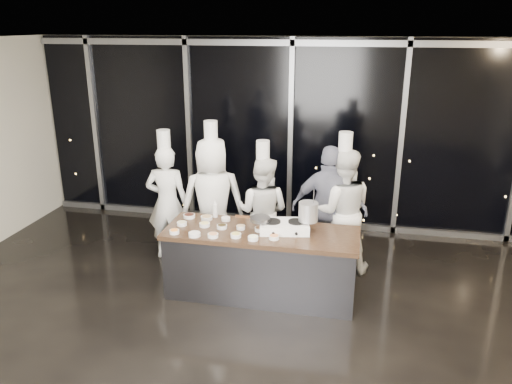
# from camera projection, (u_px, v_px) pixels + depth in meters

# --- Properties ---
(ground) EXTENTS (9.00, 9.00, 0.00)m
(ground) POSITION_uv_depth(u_px,v_px,m) (246.00, 333.00, 5.77)
(ground) COLOR black
(ground) RESTS_ON ground
(room_shell) EXTENTS (9.02, 7.02, 3.21)m
(room_shell) POSITION_uv_depth(u_px,v_px,m) (261.00, 144.00, 5.01)
(room_shell) COLOR beige
(room_shell) RESTS_ON ground
(window_wall) EXTENTS (8.90, 0.11, 3.20)m
(window_wall) POSITION_uv_depth(u_px,v_px,m) (291.00, 135.00, 8.43)
(window_wall) COLOR black
(window_wall) RESTS_ON ground
(demo_counter) EXTENTS (2.46, 0.86, 0.90)m
(demo_counter) POSITION_uv_depth(u_px,v_px,m) (261.00, 263.00, 6.45)
(demo_counter) COLOR #343439
(demo_counter) RESTS_ON ground
(stove) EXTENTS (0.67, 0.49, 0.14)m
(stove) POSITION_uv_depth(u_px,v_px,m) (284.00, 226.00, 6.29)
(stove) COLOR white
(stove) RESTS_ON demo_counter
(frying_pan) EXTENTS (0.47, 0.30, 0.04)m
(frying_pan) POSITION_uv_depth(u_px,v_px,m) (259.00, 219.00, 6.26)
(frying_pan) COLOR slate
(frying_pan) RESTS_ON stove
(stock_pot) EXTENTS (0.28, 0.28, 0.24)m
(stock_pot) POSITION_uv_depth(u_px,v_px,m) (308.00, 212.00, 6.22)
(stock_pot) COLOR silver
(stock_pot) RESTS_ON stove
(prep_bowls) EXTENTS (1.39, 0.73, 0.05)m
(prep_bowls) POSITION_uv_depth(u_px,v_px,m) (218.00, 227.00, 6.36)
(prep_bowls) COLOR white
(prep_bowls) RESTS_ON demo_counter
(squeeze_bottle) EXTENTS (0.07, 0.07, 0.25)m
(squeeze_bottle) POSITION_uv_depth(u_px,v_px,m) (215.00, 209.00, 6.73)
(squeeze_bottle) COLOR silver
(squeeze_bottle) RESTS_ON demo_counter
(chef_far_left) EXTENTS (0.67, 0.48, 1.96)m
(chef_far_left) POSITION_uv_depth(u_px,v_px,m) (167.00, 202.00, 7.39)
(chef_far_left) COLOR silver
(chef_far_left) RESTS_ON ground
(chef_left) EXTENTS (1.08, 0.91, 2.12)m
(chef_left) POSITION_uv_depth(u_px,v_px,m) (213.00, 201.00, 7.21)
(chef_left) COLOR silver
(chef_left) RESTS_ON ground
(chef_center) EXTENTS (0.87, 0.73, 1.86)m
(chef_center) POSITION_uv_depth(u_px,v_px,m) (263.00, 211.00, 7.20)
(chef_center) COLOR silver
(chef_center) RESTS_ON ground
(guest) EXTENTS (1.10, 0.53, 1.83)m
(guest) POSITION_uv_depth(u_px,v_px,m) (329.00, 209.00, 7.01)
(guest) COLOR #161A3E
(guest) RESTS_ON ground
(chef_right) EXTENTS (0.95, 0.79, 2.02)m
(chef_right) POSITION_uv_depth(u_px,v_px,m) (342.00, 210.00, 7.00)
(chef_right) COLOR silver
(chef_right) RESTS_ON ground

